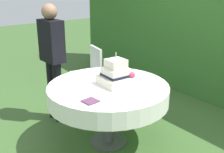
{
  "coord_description": "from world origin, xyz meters",
  "views": [
    {
      "loc": [
        2.37,
        -1.76,
        1.87
      ],
      "look_at": [
        0.02,
        0.04,
        0.84
      ],
      "focal_mm": 44.49,
      "sensor_mm": 36.0,
      "label": 1
    }
  ],
  "objects_px": {
    "wedding_cake": "(116,75)",
    "serving_plate_right": "(80,94)",
    "napkin_stack": "(90,101)",
    "garden_chair": "(90,69)",
    "serving_plate_near": "(145,75)",
    "serving_plate_far": "(97,74)",
    "serving_plate_left": "(147,83)",
    "cake_table": "(108,93)",
    "standing_person": "(53,56)"
  },
  "relations": [
    {
      "from": "wedding_cake",
      "to": "serving_plate_near",
      "type": "distance_m",
      "value": 0.49
    },
    {
      "from": "serving_plate_near",
      "to": "serving_plate_left",
      "type": "bearing_deg",
      "value": -37.75
    },
    {
      "from": "serving_plate_right",
      "to": "napkin_stack",
      "type": "distance_m",
      "value": 0.23
    },
    {
      "from": "cake_table",
      "to": "standing_person",
      "type": "distance_m",
      "value": 1.0
    },
    {
      "from": "wedding_cake",
      "to": "serving_plate_right",
      "type": "xyz_separation_m",
      "value": [
        -0.0,
        -0.48,
        -0.11
      ]
    },
    {
      "from": "cake_table",
      "to": "serving_plate_left",
      "type": "height_order",
      "value": "serving_plate_left"
    },
    {
      "from": "serving_plate_left",
      "to": "napkin_stack",
      "type": "height_order",
      "value": "napkin_stack"
    },
    {
      "from": "serving_plate_near",
      "to": "garden_chair",
      "type": "bearing_deg",
      "value": -177.23
    },
    {
      "from": "serving_plate_near",
      "to": "serving_plate_far",
      "type": "xyz_separation_m",
      "value": [
        -0.41,
        -0.44,
        0.0
      ]
    },
    {
      "from": "serving_plate_left",
      "to": "wedding_cake",
      "type": "bearing_deg",
      "value": -121.48
    },
    {
      "from": "serving_plate_far",
      "to": "serving_plate_right",
      "type": "relative_size",
      "value": 1.25
    },
    {
      "from": "cake_table",
      "to": "serving_plate_far",
      "type": "height_order",
      "value": "serving_plate_far"
    },
    {
      "from": "serving_plate_left",
      "to": "napkin_stack",
      "type": "xyz_separation_m",
      "value": [
        0.03,
        -0.8,
        0.0
      ]
    },
    {
      "from": "serving_plate_near",
      "to": "serving_plate_far",
      "type": "bearing_deg",
      "value": -132.93
    },
    {
      "from": "wedding_cake",
      "to": "napkin_stack",
      "type": "height_order",
      "value": "wedding_cake"
    },
    {
      "from": "wedding_cake",
      "to": "serving_plate_left",
      "type": "distance_m",
      "value": 0.38
    },
    {
      "from": "serving_plate_near",
      "to": "garden_chair",
      "type": "height_order",
      "value": "garden_chair"
    },
    {
      "from": "cake_table",
      "to": "serving_plate_near",
      "type": "distance_m",
      "value": 0.57
    },
    {
      "from": "napkin_stack",
      "to": "garden_chair",
      "type": "xyz_separation_m",
      "value": [
        -1.42,
        0.92,
        -0.21
      ]
    },
    {
      "from": "standing_person",
      "to": "serving_plate_right",
      "type": "bearing_deg",
      "value": -10.43
    },
    {
      "from": "serving_plate_near",
      "to": "serving_plate_left",
      "type": "relative_size",
      "value": 1.03
    },
    {
      "from": "wedding_cake",
      "to": "serving_plate_far",
      "type": "height_order",
      "value": "wedding_cake"
    },
    {
      "from": "serving_plate_left",
      "to": "cake_table",
      "type": "bearing_deg",
      "value": -120.77
    },
    {
      "from": "garden_chair",
      "to": "serving_plate_left",
      "type": "bearing_deg",
      "value": -4.73
    },
    {
      "from": "garden_chair",
      "to": "napkin_stack",
      "type": "bearing_deg",
      "value": -32.99
    },
    {
      "from": "serving_plate_right",
      "to": "standing_person",
      "type": "relative_size",
      "value": 0.07
    },
    {
      "from": "standing_person",
      "to": "serving_plate_near",
      "type": "bearing_deg",
      "value": 39.47
    },
    {
      "from": "serving_plate_far",
      "to": "standing_person",
      "type": "distance_m",
      "value": 0.66
    },
    {
      "from": "wedding_cake",
      "to": "serving_plate_left",
      "type": "relative_size",
      "value": 3.19
    },
    {
      "from": "napkin_stack",
      "to": "serving_plate_right",
      "type": "bearing_deg",
      "value": 176.46
    },
    {
      "from": "standing_person",
      "to": "garden_chair",
      "type": "bearing_deg",
      "value": 106.47
    },
    {
      "from": "cake_table",
      "to": "garden_chair",
      "type": "relative_size",
      "value": 1.56
    },
    {
      "from": "serving_plate_near",
      "to": "napkin_stack",
      "type": "distance_m",
      "value": 1.01
    },
    {
      "from": "serving_plate_left",
      "to": "napkin_stack",
      "type": "distance_m",
      "value": 0.81
    },
    {
      "from": "cake_table",
      "to": "serving_plate_near",
      "type": "relative_size",
      "value": 11.41
    },
    {
      "from": "napkin_stack",
      "to": "standing_person",
      "type": "relative_size",
      "value": 0.09
    },
    {
      "from": "serving_plate_far",
      "to": "garden_chair",
      "type": "bearing_deg",
      "value": 152.65
    },
    {
      "from": "serving_plate_right",
      "to": "serving_plate_left",
      "type": "bearing_deg",
      "value": 76.26
    },
    {
      "from": "serving_plate_near",
      "to": "serving_plate_far",
      "type": "relative_size",
      "value": 0.92
    },
    {
      "from": "cake_table",
      "to": "napkin_stack",
      "type": "bearing_deg",
      "value": -57.61
    },
    {
      "from": "serving_plate_near",
      "to": "serving_plate_right",
      "type": "distance_m",
      "value": 0.96
    },
    {
      "from": "serving_plate_near",
      "to": "serving_plate_far",
      "type": "distance_m",
      "value": 0.61
    },
    {
      "from": "standing_person",
      "to": "wedding_cake",
      "type": "bearing_deg",
      "value": 17.14
    },
    {
      "from": "wedding_cake",
      "to": "serving_plate_right",
      "type": "height_order",
      "value": "wedding_cake"
    },
    {
      "from": "serving_plate_far",
      "to": "napkin_stack",
      "type": "bearing_deg",
      "value": -38.58
    },
    {
      "from": "serving_plate_left",
      "to": "serving_plate_far",
      "type": "bearing_deg",
      "value": -156.65
    },
    {
      "from": "wedding_cake",
      "to": "serving_plate_near",
      "type": "bearing_deg",
      "value": 93.77
    },
    {
      "from": "serving_plate_near",
      "to": "napkin_stack",
      "type": "bearing_deg",
      "value": -75.5
    },
    {
      "from": "cake_table",
      "to": "garden_chair",
      "type": "bearing_deg",
      "value": 156.4
    },
    {
      "from": "serving_plate_far",
      "to": "napkin_stack",
      "type": "distance_m",
      "value": 0.85
    }
  ]
}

